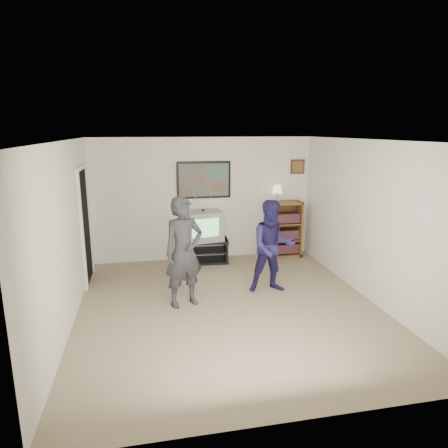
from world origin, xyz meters
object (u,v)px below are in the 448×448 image
object	(u,v)px
media_stand	(205,251)
bookshelf	(284,229)
crt_television	(203,225)
person_short	(272,247)
person_tall	(184,252)

from	to	relation	value
media_stand	bookshelf	size ratio (longest dim) A/B	0.83
crt_television	person_short	xyz separation A→B (m)	(0.89, -1.72, 0.01)
crt_television	media_stand	bearing A→B (deg)	-9.46
crt_television	person_short	bearing A→B (deg)	-72.12
bookshelf	person_short	distance (m)	1.97
person_tall	person_short	distance (m)	1.50
person_short	crt_television	bearing A→B (deg)	120.82
media_stand	person_tall	world-z (taller)	person_tall
media_stand	bookshelf	bearing A→B (deg)	6.28
person_tall	person_short	xyz separation A→B (m)	(1.48, 0.25, -0.07)
person_tall	bookshelf	bearing A→B (deg)	21.92
person_short	bookshelf	bearing A→B (deg)	68.34
media_stand	person_tall	bearing A→B (deg)	-102.70
crt_television	person_short	size ratio (longest dim) A/B	0.45
person_tall	crt_television	bearing A→B (deg)	54.09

